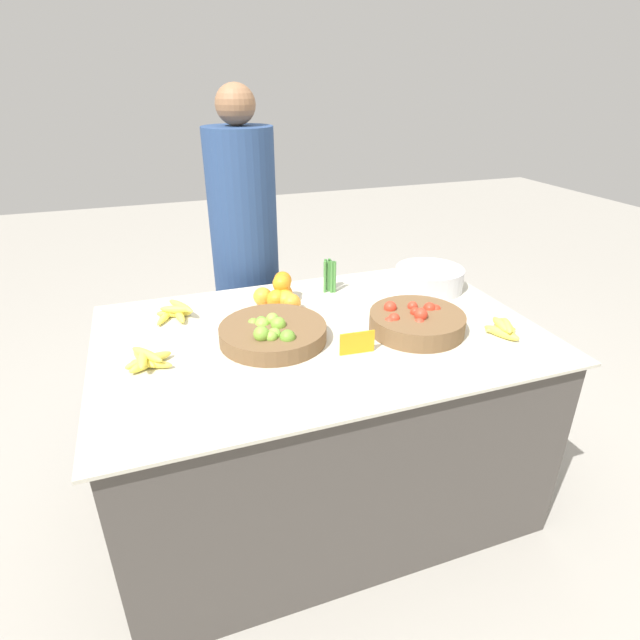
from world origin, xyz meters
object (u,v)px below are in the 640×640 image
Objects in this scene: lime_bowl at (273,333)px; price_sign at (357,343)px; metal_bowl at (429,278)px; tomato_basket at (417,322)px; vendor_person at (247,272)px.

lime_bowl is 3.10× the size of price_sign.
tomato_basket is at bearing -126.49° from metal_bowl.
lime_bowl is 0.31m from price_sign.
lime_bowl is 0.53m from tomato_basket.
lime_bowl is at bearing 148.08° from price_sign.
lime_bowl is 0.82m from metal_bowl.
lime_bowl is at bearing 169.26° from tomato_basket.
lime_bowl is 1.09× the size of tomato_basket.
vendor_person reaches higher than lime_bowl.
price_sign is at bearing -79.87° from vendor_person.
price_sign is at bearing -163.61° from tomato_basket.
price_sign is at bearing -141.15° from metal_bowl.
tomato_basket is at bearing -63.54° from vendor_person.
vendor_person is at bearing 104.14° from price_sign.
metal_bowl reaches higher than price_sign.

